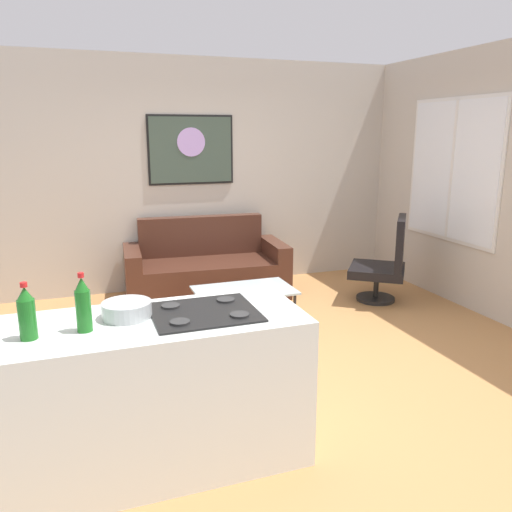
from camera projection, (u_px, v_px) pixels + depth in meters
The scene contains 12 objects.
ground at pixel (265, 361), 4.44m from camera, with size 6.40×6.40×0.04m, color #BB824B.
back_wall at pixel (197, 175), 6.33m from camera, with size 6.40×0.05×2.80m, color beige.
right_wall at pixel (495, 184), 5.23m from camera, with size 0.05×6.40×2.80m, color beige.
couch at pixel (206, 271), 6.12m from camera, with size 1.93×0.98×0.92m.
coffee_table at pixel (244, 292), 5.05m from camera, with size 0.97×0.59×0.41m.
armchair at pixel (386, 263), 5.87m from camera, with size 0.87×0.87×1.00m.
kitchen_counter at pixel (153, 392), 2.96m from camera, with size 1.76×0.72×0.93m.
soda_bottle at pixel (27, 314), 2.55m from camera, with size 0.09×0.09×0.30m.
soda_bottle_2 at pixel (83, 305), 2.65m from camera, with size 0.08×0.08×0.32m.
mixing_bowl at pixel (127, 310), 2.87m from camera, with size 0.28×0.28×0.09m.
wall_painting at pixel (191, 150), 6.19m from camera, with size 1.05×0.03×0.83m.
window at pixel (453, 171), 5.75m from camera, with size 0.03×1.47×1.60m.
Camera 1 is at (-1.45, -3.84, 1.92)m, focal length 35.79 mm.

